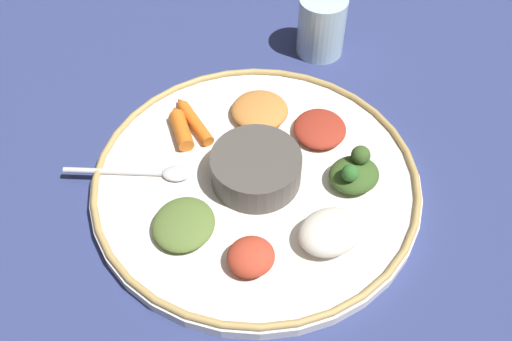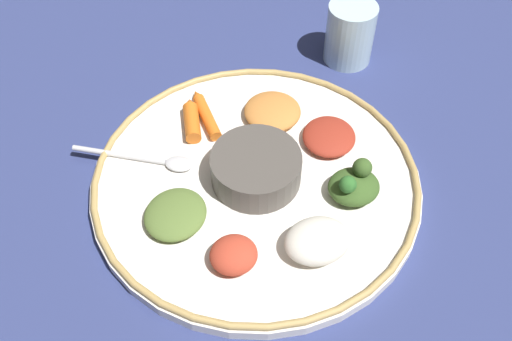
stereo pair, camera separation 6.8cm
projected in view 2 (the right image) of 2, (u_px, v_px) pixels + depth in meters
The scene contains 14 objects.
ground_plane at pixel (256, 186), 0.70m from camera, with size 2.40×2.40×0.00m, color navy.
platter at pixel (256, 182), 0.70m from camera, with size 0.39×0.39×0.01m, color white.
platter_rim at pixel (256, 177), 0.69m from camera, with size 0.39×0.39×0.01m, color tan.
center_bowl at pixel (256, 167), 0.68m from camera, with size 0.11×0.11×0.04m.
spoon at pixel (152, 160), 0.71m from camera, with size 0.04×0.15×0.01m.
greens_pile at pixel (354, 185), 0.66m from camera, with size 0.08×0.08×0.05m.
carrot_near_spoon at pixel (205, 114), 0.75m from camera, with size 0.08×0.07×0.02m.
carrot_outer at pixel (191, 119), 0.74m from camera, with size 0.07×0.05×0.02m.
mound_berbere_red at pixel (234, 255), 0.61m from camera, with size 0.05×0.05×0.03m, color #B73D28.
mound_collards at pixel (175, 214), 0.65m from camera, with size 0.07×0.07×0.02m, color #567033.
mound_beet at pixel (329, 136), 0.72m from camera, with size 0.07×0.07×0.02m, color maroon.
mound_rice_white at pixel (317, 241), 0.62m from camera, with size 0.07×0.06×0.03m, color silver.
mound_squash at pixel (272, 111), 0.75m from camera, with size 0.07×0.07×0.02m, color #C67A38.
drinking_glass at pixel (349, 37), 0.83m from camera, with size 0.07×0.07×0.09m.
Camera 2 is at (0.41, 0.14, 0.55)m, focal length 40.96 mm.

